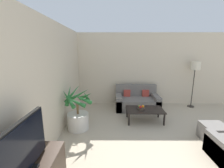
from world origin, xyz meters
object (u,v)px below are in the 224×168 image
(sofa_loveseat, at_px, (137,101))
(coffee_table, at_px, (145,110))
(television, at_px, (22,151))
(potted_palm, at_px, (78,115))
(fruit_bowl, at_px, (141,108))
(apple_green, at_px, (139,106))
(floor_lamp, at_px, (195,68))
(ottoman, at_px, (214,133))
(apple_red, at_px, (140,107))
(orange_fruit, at_px, (143,106))

(sofa_loveseat, distance_m, coffee_table, 1.02)
(sofa_loveseat, bearing_deg, television, -116.70)
(potted_palm, relative_size, coffee_table, 1.09)
(potted_palm, height_order, fruit_bowl, potted_palm)
(potted_palm, height_order, apple_green, potted_palm)
(television, xyz_separation_m, sofa_loveseat, (1.87, 3.71, -0.70))
(apple_green, bearing_deg, potted_palm, -163.68)
(floor_lamp, distance_m, ottoman, 2.58)
(sofa_loveseat, height_order, apple_red, sofa_loveseat)
(sofa_loveseat, relative_size, apple_red, 19.45)
(ottoman, bearing_deg, coffee_table, 144.21)
(potted_palm, xyz_separation_m, coffee_table, (1.86, 0.46, -0.06))
(apple_green, bearing_deg, ottoman, -33.81)
(floor_lamp, height_order, orange_fruit, floor_lamp)
(television, xyz_separation_m, floor_lamp, (3.92, 3.87, 0.47))
(sofa_loveseat, distance_m, fruit_bowl, 1.04)
(coffee_table, distance_m, fruit_bowl, 0.13)
(sofa_loveseat, xyz_separation_m, orange_fruit, (0.02, -1.01, 0.19))
(coffee_table, distance_m, apple_red, 0.20)
(orange_fruit, bearing_deg, potted_palm, -165.24)
(television, bearing_deg, orange_fruit, 55.13)
(orange_fruit, bearing_deg, apple_green, 166.50)
(fruit_bowl, bearing_deg, ottoman, -33.43)
(television, distance_m, orange_fruit, 3.33)
(apple_red, bearing_deg, television, -124.21)
(coffee_table, distance_m, apple_green, 0.20)
(fruit_bowl, xyz_separation_m, apple_green, (-0.04, 0.04, 0.06))
(ottoman, bearing_deg, apple_green, 146.19)
(sofa_loveseat, bearing_deg, apple_red, -93.65)
(sofa_loveseat, bearing_deg, apple_green, -94.80)
(ottoman, bearing_deg, orange_fruit, 145.04)
(television, height_order, apple_red, television)
(sofa_loveseat, height_order, floor_lamp, floor_lamp)
(television, bearing_deg, fruit_bowl, 55.81)
(floor_lamp, bearing_deg, ottoman, -105.19)
(apple_red, bearing_deg, potted_palm, -166.31)
(orange_fruit, height_order, ottoman, orange_fruit)
(apple_green, height_order, orange_fruit, orange_fruit)
(floor_lamp, bearing_deg, orange_fruit, -150.16)
(fruit_bowl, height_order, ottoman, fruit_bowl)
(apple_green, bearing_deg, sofa_loveseat, 85.20)
(coffee_table, xyz_separation_m, fruit_bowl, (-0.12, -0.01, 0.07))
(floor_lamp, xyz_separation_m, fruit_bowl, (-2.10, -1.19, -1.04))
(floor_lamp, relative_size, orange_fruit, 21.97)
(floor_lamp, relative_size, ottoman, 3.18)
(ottoman, bearing_deg, television, -153.04)
(floor_lamp, xyz_separation_m, orange_fruit, (-2.04, -1.17, -0.98))
(floor_lamp, height_order, apple_green, floor_lamp)
(apple_red, bearing_deg, ottoman, -31.96)
(sofa_loveseat, xyz_separation_m, apple_red, (-0.07, -1.07, 0.19))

